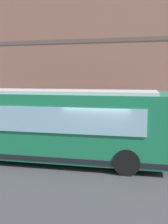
# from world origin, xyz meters

# --- Properties ---
(ground) EXTENTS (120.00, 120.00, 0.00)m
(ground) POSITION_xyz_m (0.00, 0.00, 0.00)
(ground) COLOR #38383A
(sidewalk_curb) EXTENTS (3.54, 40.00, 0.15)m
(sidewalk_curb) POSITION_xyz_m (4.37, 0.00, 0.07)
(sidewalk_curb) COLOR #9E9991
(sidewalk_curb) RESTS_ON ground
(building_corner) EXTENTS (6.18, 18.51, 10.58)m
(building_corner) POSITION_xyz_m (9.21, 0.00, 5.28)
(building_corner) COLOR #8C5B4C
(building_corner) RESTS_ON ground
(city_bus_nearside) EXTENTS (2.95, 10.14, 3.07)m
(city_bus_nearside) POSITION_xyz_m (0.18, 2.30, 1.55)
(city_bus_nearside) COLOR #197247
(city_bus_nearside) RESTS_ON ground
(pedestrian_near_hydrant) EXTENTS (0.32, 0.32, 1.65)m
(pedestrian_near_hydrant) POSITION_xyz_m (5.10, -0.21, 1.10)
(pedestrian_near_hydrant) COLOR #3F8C4C
(pedestrian_near_hydrant) RESTS_ON sidewalk_curb
(pedestrian_near_building_entrance) EXTENTS (0.32, 0.32, 1.58)m
(pedestrian_near_building_entrance) POSITION_xyz_m (4.78, 3.44, 1.05)
(pedestrian_near_building_entrance) COLOR #3359A5
(pedestrian_near_building_entrance) RESTS_ON sidewalk_curb
(pedestrian_by_light_pole) EXTENTS (0.32, 0.32, 1.77)m
(pedestrian_by_light_pole) POSITION_xyz_m (5.05, 1.84, 1.17)
(pedestrian_by_light_pole) COLOR #99994C
(pedestrian_by_light_pole) RESTS_ON sidewalk_curb
(newspaper_vending_box) EXTENTS (0.44, 0.42, 0.90)m
(newspaper_vending_box) POSITION_xyz_m (3.43, -0.70, 0.60)
(newspaper_vending_box) COLOR #BF3F19
(newspaper_vending_box) RESTS_ON sidewalk_curb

